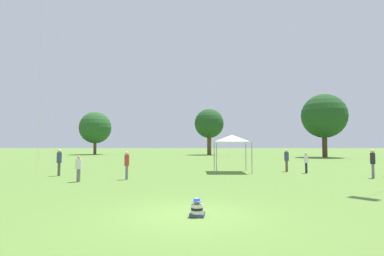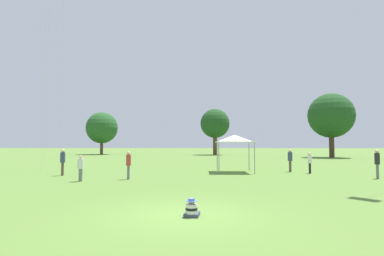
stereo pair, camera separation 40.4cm
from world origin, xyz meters
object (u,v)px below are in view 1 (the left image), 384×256
distant_tree_1 (324,116)px  seated_toddler (197,209)px  person_standing_2 (127,162)px  person_standing_0 (287,158)px  canopy_tent (232,139)px  distant_tree_2 (95,128)px  person_standing_5 (79,166)px  person_standing_3 (306,161)px  person_standing_4 (59,160)px  distant_tree_0 (209,124)px  person_standing_1 (373,160)px

distant_tree_1 → seated_toddler: bearing=-118.1°
seated_toddler → person_standing_2: (-4.26, 9.41, 0.84)m
person_standing_0 → canopy_tent: bearing=-14.9°
distant_tree_1 → person_standing_2: bearing=-129.8°
seated_toddler → distant_tree_2: (-20.83, 53.41, 5.39)m
distant_tree_1 → distant_tree_2: (-42.34, 13.09, -1.21)m
seated_toddler → person_standing_5: size_ratio=0.39×
person_standing_3 → person_standing_4: size_ratio=0.85×
person_standing_3 → distant_tree_0: size_ratio=0.17×
seated_toddler → distant_tree_1: 46.17m
person_standing_2 → person_standing_0: bearing=-89.8°
person_standing_5 → canopy_tent: 11.57m
seated_toddler → person_standing_2: bearing=121.2°
person_standing_2 → person_standing_4: bearing=43.3°
seated_toddler → distant_tree_0: size_ratio=0.06×
distant_tree_1 → distant_tree_2: 44.33m
person_standing_5 → canopy_tent: size_ratio=0.52×
person_standing_3 → person_standing_5: (-15.21, -5.23, -0.04)m
canopy_tent → person_standing_2: bearing=-145.4°
person_standing_2 → canopy_tent: (7.15, 4.93, 1.54)m
distant_tree_0 → person_standing_0: bearing=-83.5°
person_standing_3 → person_standing_4: (-17.80, -2.04, 0.18)m
person_standing_0 → distant_tree_1: 29.80m
seated_toddler → distant_tree_2: 57.58m
person_standing_1 → distant_tree_1: size_ratio=0.18×
person_standing_5 → distant_tree_1: bearing=110.8°
person_standing_4 → canopy_tent: size_ratio=0.63×
person_standing_1 → person_standing_3: person_standing_1 is taller
person_standing_4 → distant_tree_1: bearing=-89.4°
person_standing_1 → person_standing_5: (-18.33, -2.03, -0.24)m
person_standing_4 → distant_tree_0: (12.45, 40.47, 5.23)m
distant_tree_2 → canopy_tent: bearing=-58.7°
person_standing_3 → distant_tree_2: bearing=53.4°
person_standing_4 → person_standing_5: (2.58, -3.19, -0.22)m
canopy_tent → person_standing_0: bearing=5.6°
person_standing_2 → person_standing_5: size_ratio=1.14×
distant_tree_1 → person_standing_3: bearing=-116.1°
person_standing_2 → distant_tree_2: bearing=-4.1°
person_standing_0 → distant_tree_2: bearing=-74.4°
person_standing_0 → person_standing_3: person_standing_0 is taller
canopy_tent → distant_tree_0: size_ratio=0.31×
person_standing_4 → distant_tree_0: distant_tree_0 is taller
person_standing_4 → person_standing_5: bearing=176.6°
distant_tree_0 → distant_tree_2: (-23.88, 1.45, -0.73)m
person_standing_0 → person_standing_4: bearing=-9.3°
person_standing_0 → distant_tree_1: distant_tree_1 is taller
person_standing_0 → person_standing_4: person_standing_4 is taller
person_standing_5 → distant_tree_2: 47.47m
person_standing_1 → person_standing_3: bearing=-108.0°
person_standing_0 → person_standing_2: person_standing_0 is taller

